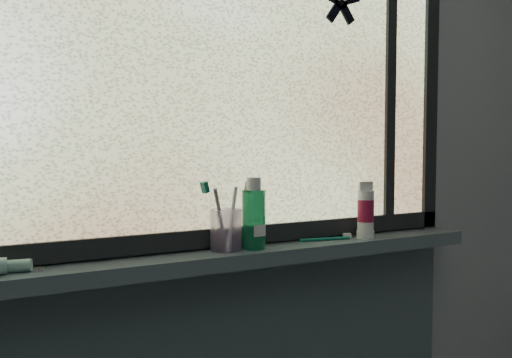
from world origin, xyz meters
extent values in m
cube|color=#9EA3A8|center=(0.00, 1.30, 1.25)|extent=(3.00, 0.01, 2.50)
cube|color=#47565F|center=(0.00, 1.23, 1.00)|extent=(1.62, 0.14, 0.04)
cube|color=silver|center=(0.00, 1.28, 1.53)|extent=(1.50, 0.01, 1.00)
cube|color=black|center=(0.00, 1.28, 1.05)|extent=(1.60, 0.03, 0.05)
cube|color=black|center=(0.78, 1.28, 1.53)|extent=(0.05, 0.03, 1.10)
cube|color=black|center=(0.60, 1.28, 1.53)|extent=(0.03, 0.03, 1.00)
cylinder|color=#BFA0D4|center=(0.00, 1.24, 1.07)|extent=(0.10, 0.10, 0.11)
cylinder|color=#1C9159|center=(0.08, 1.22, 1.12)|extent=(0.07, 0.07, 0.16)
cylinder|color=silver|center=(0.45, 1.21, 1.11)|extent=(0.06, 0.06, 0.12)
camera|label=1|loc=(-0.65, -0.10, 1.30)|focal=40.00mm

